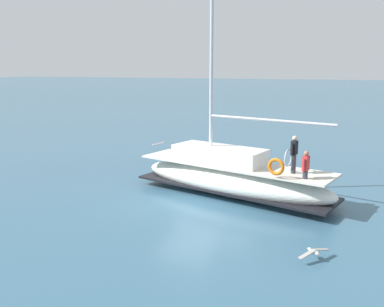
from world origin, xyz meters
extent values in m
plane|color=#38607A|center=(0.00, 0.00, 0.00)|extent=(400.00, 400.00, 0.00)
ellipsoid|color=white|center=(1.41, -1.71, 0.70)|extent=(4.51, 9.89, 1.40)
cube|color=black|center=(1.41, -1.71, 0.39)|extent=(4.49, 9.71, 0.10)
cube|color=beige|center=(1.41, -1.71, 1.44)|extent=(4.22, 9.38, 0.08)
cube|color=white|center=(1.58, -1.01, 1.83)|extent=(2.62, 4.59, 0.70)
cylinder|color=silver|center=(1.69, -0.54, 7.36)|extent=(0.16, 0.16, 11.76)
cylinder|color=#B7B7BC|center=(1.03, -3.35, 3.60)|extent=(1.42, 5.64, 0.12)
cylinder|color=silver|center=(2.42, 2.59, 1.95)|extent=(0.89, 0.26, 0.06)
torus|color=orange|center=(-0.33, -4.01, 1.95)|extent=(0.30, 0.71, 0.70)
cylinder|color=#33333D|center=(0.76, -4.51, 1.88)|extent=(0.20, 0.20, 0.80)
cube|color=black|center=(0.76, -4.51, 2.56)|extent=(0.36, 0.27, 0.56)
sphere|color=beige|center=(0.76, -4.51, 2.95)|extent=(0.20, 0.20, 0.20)
cylinder|color=black|center=(0.55, -4.46, 2.51)|extent=(0.09, 0.09, 0.50)
cylinder|color=black|center=(0.98, -4.56, 2.51)|extent=(0.09, 0.09, 0.50)
cylinder|color=#33333D|center=(0.06, -5.09, 1.66)|extent=(0.20, 0.20, 0.35)
cube|color=red|center=(0.06, -5.09, 2.11)|extent=(0.36, 0.27, 0.56)
sphere|color=#9E7051|center=(0.06, -5.09, 2.50)|extent=(0.20, 0.20, 0.20)
cylinder|color=red|center=(-0.15, -5.04, 2.06)|extent=(0.09, 0.09, 0.50)
cylinder|color=red|center=(0.28, -5.14, 2.06)|extent=(0.09, 0.09, 0.50)
torus|color=silver|center=(0.82, -4.28, 2.10)|extent=(0.75, 0.23, 0.76)
ellipsoid|color=silver|center=(-3.94, -5.98, 0.26)|extent=(0.36, 0.40, 0.16)
sphere|color=silver|center=(-3.83, -5.82, 0.29)|extent=(0.11, 0.11, 0.11)
cone|color=gold|center=(-3.79, -5.77, 0.28)|extent=(0.07, 0.08, 0.04)
cube|color=#9E9993|center=(-4.19, -5.80, 0.28)|extent=(0.58, 0.47, 0.15)
cube|color=#9E9993|center=(-3.69, -6.16, 0.28)|extent=(0.58, 0.47, 0.15)
sphere|color=#EA4C19|center=(7.30, 0.11, 0.18)|extent=(0.58, 0.58, 0.58)
cylinder|color=black|center=(7.30, 0.11, 0.48)|extent=(0.04, 0.04, 0.60)
camera|label=1|loc=(-16.14, -7.07, 5.75)|focal=38.74mm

